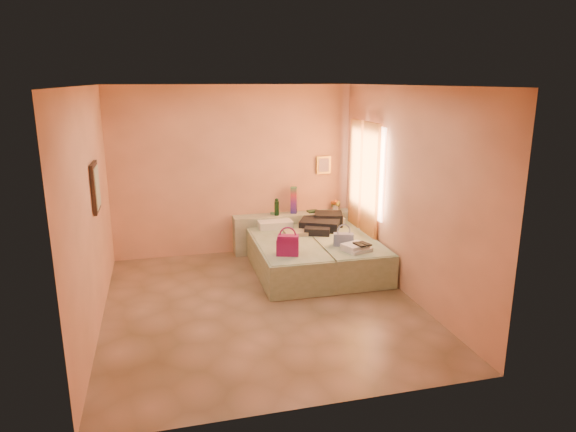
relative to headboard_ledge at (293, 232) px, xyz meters
name	(u,v)px	position (x,y,z in m)	size (l,w,h in m)	color
ground	(262,305)	(-0.98, -2.10, -0.33)	(4.50, 4.50, 0.00)	#9F7A5F
room_walls	(267,163)	(-0.77, -1.53, 1.46)	(4.02, 4.51, 2.81)	#FDB287
headboard_ledge	(293,232)	(0.00, 0.00, 0.00)	(2.05, 0.30, 0.65)	#B3BA98
bed_left	(287,257)	(-0.38, -1.05, -0.08)	(0.90, 2.00, 0.50)	#A6B894
bed_right	(342,253)	(0.52, -1.05, -0.08)	(0.90, 2.00, 0.50)	#A6B894
water_bottle	(277,207)	(-0.29, -0.04, 0.46)	(0.08, 0.08, 0.27)	#13341B
rainbow_box	(294,200)	(0.02, 0.02, 0.56)	(0.10, 0.10, 0.46)	#961258
small_dish	(273,213)	(-0.33, 0.05, 0.34)	(0.11, 0.11, 0.03)	#509464
green_book	(313,211)	(0.36, 0.01, 0.34)	(0.19, 0.13, 0.03)	#234228
flower_vase	(336,204)	(0.78, 0.02, 0.44)	(0.18, 0.18, 0.23)	silver
magenta_handbag	(288,245)	(-0.51, -1.64, 0.32)	(0.31, 0.17, 0.29)	#961258
khaki_garment	(296,233)	(-0.15, -0.73, 0.20)	(0.35, 0.28, 0.06)	tan
clothes_pile	(323,223)	(0.37, -0.53, 0.28)	(0.68, 0.68, 0.20)	black
blue_handbag	(343,240)	(0.39, -1.44, 0.27)	(0.29, 0.12, 0.19)	#384888
towel_stack	(357,248)	(0.49, -1.72, 0.23)	(0.35, 0.30, 0.10)	white
sandal_pair	(362,244)	(0.55, -1.77, 0.29)	(0.16, 0.21, 0.02)	black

